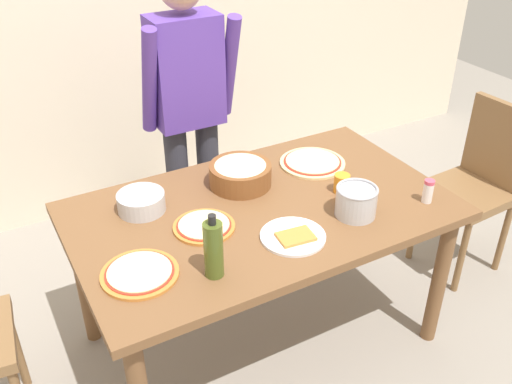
{
  "coord_description": "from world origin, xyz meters",
  "views": [
    {
      "loc": [
        -1.01,
        -1.77,
        2.09
      ],
      "look_at": [
        0.0,
        0.05,
        0.81
      ],
      "focal_mm": 40.11,
      "sensor_mm": 36.0,
      "label": 1
    }
  ],
  "objects_px": {
    "person_cook": "(189,106)",
    "mixing_bowl_steel": "(141,202)",
    "plate_with_slice": "(293,236)",
    "salt_shaker": "(428,191)",
    "chair_wooden_right": "(478,179)",
    "olive_oil_bottle": "(213,249)",
    "steel_pot": "(356,201)",
    "popcorn_bowl": "(240,173)",
    "pizza_raw_on_board": "(312,162)",
    "pizza_second_cooked": "(140,273)",
    "pizza_cooked_on_tray": "(204,226)",
    "cup_orange": "(342,183)",
    "dining_table": "(262,225)"
  },
  "relations": [
    {
      "from": "plate_with_slice",
      "to": "steel_pot",
      "type": "height_order",
      "value": "steel_pot"
    },
    {
      "from": "olive_oil_bottle",
      "to": "steel_pot",
      "type": "bearing_deg",
      "value": 5.41
    },
    {
      "from": "cup_orange",
      "to": "salt_shaker",
      "type": "height_order",
      "value": "salt_shaker"
    },
    {
      "from": "dining_table",
      "to": "mixing_bowl_steel",
      "type": "relative_size",
      "value": 8.0
    },
    {
      "from": "chair_wooden_right",
      "to": "cup_orange",
      "type": "xyz_separation_m",
      "value": [
        -0.95,
        -0.03,
        0.26
      ]
    },
    {
      "from": "pizza_second_cooked",
      "to": "olive_oil_bottle",
      "type": "height_order",
      "value": "olive_oil_bottle"
    },
    {
      "from": "person_cook",
      "to": "salt_shaker",
      "type": "distance_m",
      "value": 1.25
    },
    {
      "from": "plate_with_slice",
      "to": "popcorn_bowl",
      "type": "xyz_separation_m",
      "value": [
        0.01,
        0.46,
        0.05
      ]
    },
    {
      "from": "plate_with_slice",
      "to": "steel_pot",
      "type": "relative_size",
      "value": 1.5
    },
    {
      "from": "cup_orange",
      "to": "pizza_raw_on_board",
      "type": "bearing_deg",
      "value": 83.68
    },
    {
      "from": "plate_with_slice",
      "to": "salt_shaker",
      "type": "distance_m",
      "value": 0.65
    },
    {
      "from": "popcorn_bowl",
      "to": "mixing_bowl_steel",
      "type": "xyz_separation_m",
      "value": [
        -0.46,
        0.01,
        -0.02
      ]
    },
    {
      "from": "dining_table",
      "to": "salt_shaker",
      "type": "relative_size",
      "value": 15.09
    },
    {
      "from": "chair_wooden_right",
      "to": "pizza_raw_on_board",
      "type": "relative_size",
      "value": 3.02
    },
    {
      "from": "pizza_cooked_on_tray",
      "to": "mixing_bowl_steel",
      "type": "xyz_separation_m",
      "value": [
        -0.17,
        0.25,
        0.03
      ]
    },
    {
      "from": "person_cook",
      "to": "pizza_raw_on_board",
      "type": "relative_size",
      "value": 5.15
    },
    {
      "from": "cup_orange",
      "to": "salt_shaker",
      "type": "distance_m",
      "value": 0.37
    },
    {
      "from": "plate_with_slice",
      "to": "steel_pot",
      "type": "xyz_separation_m",
      "value": [
        0.31,
        0.02,
        0.06
      ]
    },
    {
      "from": "pizza_raw_on_board",
      "to": "mixing_bowl_steel",
      "type": "height_order",
      "value": "mixing_bowl_steel"
    },
    {
      "from": "pizza_cooked_on_tray",
      "to": "popcorn_bowl",
      "type": "distance_m",
      "value": 0.37
    },
    {
      "from": "person_cook",
      "to": "mixing_bowl_steel",
      "type": "bearing_deg",
      "value": -130.71
    },
    {
      "from": "chair_wooden_right",
      "to": "person_cook",
      "type": "bearing_deg",
      "value": 149.14
    },
    {
      "from": "dining_table",
      "to": "steel_pot",
      "type": "distance_m",
      "value": 0.42
    },
    {
      "from": "cup_orange",
      "to": "dining_table",
      "type": "bearing_deg",
      "value": 170.86
    },
    {
      "from": "person_cook",
      "to": "steel_pot",
      "type": "height_order",
      "value": "person_cook"
    },
    {
      "from": "chair_wooden_right",
      "to": "pizza_second_cooked",
      "type": "bearing_deg",
      "value": -175.74
    },
    {
      "from": "pizza_cooked_on_tray",
      "to": "plate_with_slice",
      "type": "height_order",
      "value": "plate_with_slice"
    },
    {
      "from": "mixing_bowl_steel",
      "to": "steel_pot",
      "type": "bearing_deg",
      "value": -31.16
    },
    {
      "from": "mixing_bowl_steel",
      "to": "dining_table",
      "type": "bearing_deg",
      "value": -26.64
    },
    {
      "from": "pizza_cooked_on_tray",
      "to": "plate_with_slice",
      "type": "bearing_deg",
      "value": -40.03
    },
    {
      "from": "person_cook",
      "to": "plate_with_slice",
      "type": "distance_m",
      "value": 1.02
    },
    {
      "from": "pizza_cooked_on_tray",
      "to": "cup_orange",
      "type": "xyz_separation_m",
      "value": [
        0.65,
        -0.04,
        0.03
      ]
    },
    {
      "from": "steel_pot",
      "to": "pizza_second_cooked",
      "type": "bearing_deg",
      "value": 176.15
    },
    {
      "from": "dining_table",
      "to": "pizza_second_cooked",
      "type": "distance_m",
      "value": 0.63
    },
    {
      "from": "person_cook",
      "to": "chair_wooden_right",
      "type": "bearing_deg",
      "value": -30.86
    },
    {
      "from": "person_cook",
      "to": "salt_shaker",
      "type": "relative_size",
      "value": 15.28
    },
    {
      "from": "popcorn_bowl",
      "to": "salt_shaker",
      "type": "height_order",
      "value": "popcorn_bowl"
    },
    {
      "from": "popcorn_bowl",
      "to": "cup_orange",
      "type": "distance_m",
      "value": 0.45
    },
    {
      "from": "popcorn_bowl",
      "to": "steel_pot",
      "type": "height_order",
      "value": "steel_pot"
    },
    {
      "from": "chair_wooden_right",
      "to": "pizza_cooked_on_tray",
      "type": "distance_m",
      "value": 1.62
    },
    {
      "from": "person_cook",
      "to": "chair_wooden_right",
      "type": "height_order",
      "value": "person_cook"
    },
    {
      "from": "olive_oil_bottle",
      "to": "pizza_cooked_on_tray",
      "type": "bearing_deg",
      "value": 72.8
    },
    {
      "from": "salt_shaker",
      "to": "pizza_raw_on_board",
      "type": "bearing_deg",
      "value": 115.15
    },
    {
      "from": "pizza_cooked_on_tray",
      "to": "steel_pot",
      "type": "bearing_deg",
      "value": -20.18
    },
    {
      "from": "chair_wooden_right",
      "to": "salt_shaker",
      "type": "bearing_deg",
      "value": -157.93
    },
    {
      "from": "chair_wooden_right",
      "to": "plate_with_slice",
      "type": "distance_m",
      "value": 1.36
    },
    {
      "from": "person_cook",
      "to": "mixing_bowl_steel",
      "type": "xyz_separation_m",
      "value": [
        -0.46,
        -0.53,
        -0.14
      ]
    },
    {
      "from": "dining_table",
      "to": "steel_pot",
      "type": "height_order",
      "value": "steel_pot"
    },
    {
      "from": "pizza_second_cooked",
      "to": "popcorn_bowl",
      "type": "height_order",
      "value": "popcorn_bowl"
    },
    {
      "from": "olive_oil_bottle",
      "to": "steel_pot",
      "type": "relative_size",
      "value": 1.48
    }
  ]
}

